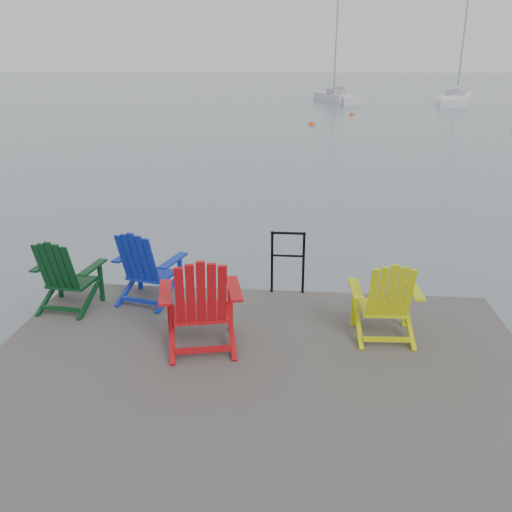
# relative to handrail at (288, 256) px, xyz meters

# --- Properties ---
(ground) EXTENTS (400.00, 400.00, 0.00)m
(ground) POSITION_rel_handrail_xyz_m (-0.25, -2.45, -1.04)
(ground) COLOR slate
(ground) RESTS_ON ground
(dock) EXTENTS (6.00, 5.00, 1.40)m
(dock) POSITION_rel_handrail_xyz_m (-0.25, -2.45, -0.69)
(dock) COLOR #292724
(dock) RESTS_ON ground
(handrail) EXTENTS (0.48, 0.04, 0.90)m
(handrail) POSITION_rel_handrail_xyz_m (0.00, 0.00, 0.00)
(handrail) COLOR black
(handrail) RESTS_ON dock
(chair_green) EXTENTS (0.85, 0.80, 1.00)m
(chair_green) POSITION_rel_handrail_xyz_m (-2.86, -0.82, -0.04)
(chair_green) COLOR #093315
(chair_green) RESTS_ON dock
(chair_blue) EXTENTS (0.95, 0.90, 1.04)m
(chair_blue) POSITION_rel_handrail_xyz_m (-1.88, -0.48, -0.02)
(chair_blue) COLOR #0F26A4
(chair_blue) RESTS_ON dock
(chair_red) EXTENTS (1.05, 0.99, 1.15)m
(chair_red) POSITION_rel_handrail_xyz_m (-0.91, -1.69, 0.04)
(chair_red) COLOR #B80D12
(chair_red) RESTS_ON dock
(chair_yellow) EXTENTS (0.84, 0.78, 1.01)m
(chair_yellow) POSITION_rel_handrail_xyz_m (1.19, -1.26, -0.03)
(chair_yellow) COLOR #CACC0B
(chair_yellow) RESTS_ON dock
(sailboat_near) EXTENTS (3.90, 7.19, 9.81)m
(sailboat_near) POSITION_rel_handrail_xyz_m (2.68, 45.93, -0.69)
(sailboat_near) COLOR silver
(sailboat_near) RESTS_ON ground
(sailboat_mid) EXTENTS (4.98, 9.13, 12.17)m
(sailboat_mid) POSITION_rel_handrail_xyz_m (13.54, 45.36, -0.69)
(sailboat_mid) COLOR white
(sailboat_mid) RESTS_ON ground
(buoy_b) EXTENTS (0.39, 0.39, 0.39)m
(buoy_b) POSITION_rel_handrail_xyz_m (0.48, 26.51, -1.04)
(buoy_b) COLOR #DB4C0C
(buoy_b) RESTS_ON ground
(buoy_d) EXTENTS (0.34, 0.34, 0.34)m
(buoy_d) POSITION_rel_handrail_xyz_m (3.32, 33.20, -1.04)
(buoy_d) COLOR #CD400C
(buoy_d) RESTS_ON ground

